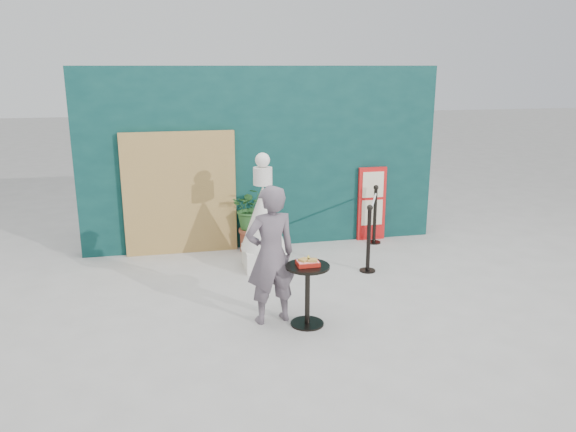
{
  "coord_description": "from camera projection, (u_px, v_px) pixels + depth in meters",
  "views": [
    {
      "loc": [
        -1.62,
        -6.07,
        3.0
      ],
      "look_at": [
        0.0,
        1.2,
        1.0
      ],
      "focal_mm": 35.0,
      "sensor_mm": 36.0,
      "label": 1
    }
  ],
  "objects": [
    {
      "name": "ground",
      "position": [
        309.0,
        320.0,
        6.84
      ],
      "size": [
        60.0,
        60.0,
        0.0
      ],
      "primitive_type": "plane",
      "color": "#ADAAA5",
      "rests_on": "ground"
    },
    {
      "name": "back_wall",
      "position": [
        263.0,
        158.0,
        9.42
      ],
      "size": [
        6.0,
        0.3,
        3.0
      ],
      "primitive_type": "cube",
      "color": "#0A302F",
      "rests_on": "ground"
    },
    {
      "name": "bamboo_fence",
      "position": [
        180.0,
        194.0,
        9.06
      ],
      "size": [
        1.8,
        0.08,
        2.0
      ],
      "primitive_type": "cube",
      "color": "tan",
      "rests_on": "ground"
    },
    {
      "name": "woman",
      "position": [
        271.0,
        255.0,
        6.61
      ],
      "size": [
        0.68,
        0.51,
        1.69
      ],
      "primitive_type": "imported",
      "rotation": [
        0.0,
        0.0,
        3.32
      ],
      "color": "#62545E",
      "rests_on": "ground"
    },
    {
      "name": "menu_board",
      "position": [
        372.0,
        204.0,
        9.85
      ],
      "size": [
        0.5,
        0.07,
        1.3
      ],
      "color": "red",
      "rests_on": "ground"
    },
    {
      "name": "statue",
      "position": [
        263.0,
        222.0,
        8.42
      ],
      "size": [
        0.69,
        0.69,
        1.78
      ],
      "color": "silver",
      "rests_on": "ground"
    },
    {
      "name": "cafe_table",
      "position": [
        308.0,
        285.0,
        6.6
      ],
      "size": [
        0.52,
        0.52,
        0.75
      ],
      "color": "black",
      "rests_on": "ground"
    },
    {
      "name": "food_basket",
      "position": [
        308.0,
        262.0,
        6.53
      ],
      "size": [
        0.26,
        0.19,
        0.11
      ],
      "color": "#AF1C12",
      "rests_on": "cafe_table"
    },
    {
      "name": "planter",
      "position": [
        251.0,
        214.0,
        9.25
      ],
      "size": [
        0.64,
        0.56,
        1.1
      ],
      "color": "brown",
      "rests_on": "ground"
    },
    {
      "name": "stanchion_barrier",
      "position": [
        372.0,
        227.0,
        9.01
      ],
      "size": [
        0.84,
        1.54,
        1.03
      ],
      "color": "black",
      "rests_on": "ground"
    }
  ]
}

